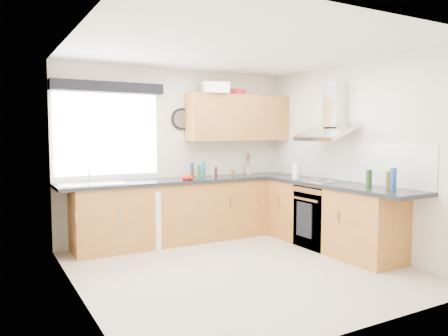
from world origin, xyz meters
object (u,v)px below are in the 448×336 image
oven (323,216)px  washing_machine (161,216)px  extractor_hood (330,118)px  upper_cabinets (239,118)px

oven → washing_machine: (-1.89, 1.22, -0.03)m
extractor_hood → upper_cabinets: 1.48m
extractor_hood → washing_machine: extractor_hood is taller
extractor_hood → washing_machine: 2.71m
extractor_hood → washing_machine: (-1.99, 1.22, -1.38)m
oven → upper_cabinets: (-0.55, 1.32, 1.38)m
oven → upper_cabinets: bearing=112.5°
oven → washing_machine: size_ratio=1.08×
extractor_hood → upper_cabinets: size_ratio=0.46×
extractor_hood → upper_cabinets: upper_cabinets is taller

